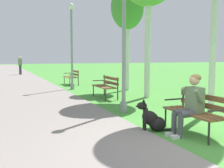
{
  "coord_description": "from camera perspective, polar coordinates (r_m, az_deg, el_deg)",
  "views": [
    {
      "loc": [
        -3.17,
        -3.4,
        1.6
      ],
      "look_at": [
        -0.49,
        2.99,
        0.9
      ],
      "focal_mm": 43.06,
      "sensor_mm": 36.0,
      "label": 1
    }
  ],
  "objects": [
    {
      "name": "park_bench_mid",
      "position": [
        10.47,
        -1.22,
        -0.19
      ],
      "size": [
        0.55,
        1.5,
        0.85
      ],
      "color": "brown",
      "rests_on": "ground"
    },
    {
      "name": "pedestrian_distant",
      "position": [
        25.14,
        -18.91,
        3.75
      ],
      "size": [
        0.32,
        0.22,
        1.65
      ],
      "color": "#383842",
      "rests_on": "ground"
    },
    {
      "name": "dog_black",
      "position": [
        5.9,
        8.6,
        -7.44
      ],
      "size": [
        0.81,
        0.42,
        0.71
      ],
      "color": "black",
      "rests_on": "ground"
    },
    {
      "name": "park_bench_far",
      "position": [
        15.64,
        -8.5,
        1.73
      ],
      "size": [
        0.55,
        1.5,
        0.85
      ],
      "color": "brown",
      "rests_on": "ground"
    },
    {
      "name": "birch_tree_fourth",
      "position": [
        13.13,
        3.29,
        15.73
      ],
      "size": [
        1.56,
        1.55,
        4.97
      ],
      "color": "silver",
      "rests_on": "ground"
    },
    {
      "name": "lamp_post_mid",
      "position": [
        13.31,
        -8.55,
        8.11
      ],
      "size": [
        0.24,
        0.24,
        4.17
      ],
      "color": "gray",
      "rests_on": "ground"
    },
    {
      "name": "person_seated_on_near_bench",
      "position": [
        5.69,
        16.28,
        -3.77
      ],
      "size": [
        0.74,
        0.49,
        1.25
      ],
      "color": "#4C4C51",
      "rests_on": "ground"
    },
    {
      "name": "paved_path",
      "position": [
        27.47,
        -20.2,
        2.14
      ],
      "size": [
        3.26,
        60.0,
        0.04
      ],
      "primitive_type": "cube",
      "color": "gray",
      "rests_on": "ground"
    },
    {
      "name": "park_bench_near",
      "position": [
        5.88,
        17.56,
        -5.17
      ],
      "size": [
        0.55,
        1.5,
        0.85
      ],
      "color": "brown",
      "rests_on": "ground"
    },
    {
      "name": "ground_plane",
      "position": [
        4.91,
        19.66,
        -13.6
      ],
      "size": [
        120.0,
        120.0,
        0.0
      ],
      "primitive_type": "plane",
      "color": "#478E38"
    },
    {
      "name": "lamp_post_near",
      "position": [
        7.72,
        2.55,
        9.16
      ],
      "size": [
        0.24,
        0.24,
        3.97
      ],
      "color": "gray",
      "rests_on": "ground"
    }
  ]
}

